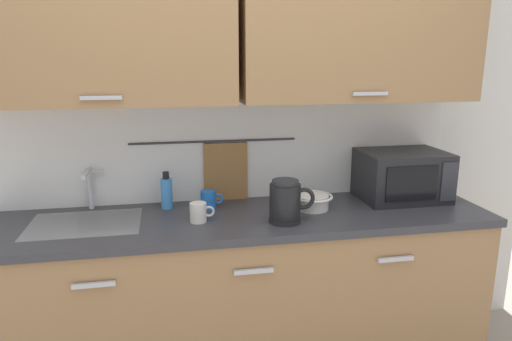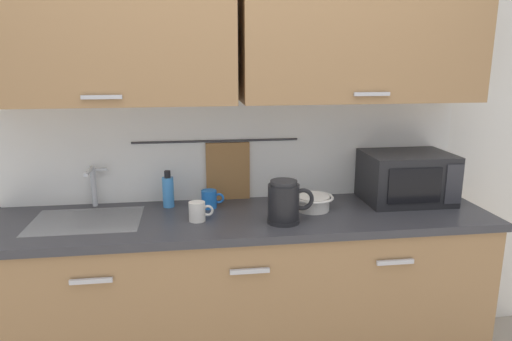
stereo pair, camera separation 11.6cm
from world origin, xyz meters
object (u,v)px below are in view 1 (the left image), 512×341
object	(u,v)px
electric_kettle	(286,202)
mug_near_sink	(199,212)
mug_by_kettle	(209,200)
dish_soap_bottle	(167,192)
mixing_bowl	(312,201)
microwave	(402,175)

from	to	relation	value
electric_kettle	mug_near_sink	world-z (taller)	electric_kettle
mug_by_kettle	dish_soap_bottle	bearing A→B (deg)	167.66
electric_kettle	mug_near_sink	xyz separation A→B (m)	(-0.41, 0.08, -0.05)
mixing_bowl	mug_by_kettle	bearing A→B (deg)	168.07
microwave	electric_kettle	size ratio (longest dim) A/B	2.03
mug_near_sink	mixing_bowl	xyz separation A→B (m)	(0.60, 0.08, -0.00)
electric_kettle	dish_soap_bottle	bearing A→B (deg)	150.27
electric_kettle	mixing_bowl	size ratio (longest dim) A/B	1.06
mug_near_sink	mug_by_kettle	size ratio (longest dim) A/B	1.00
electric_kettle	mug_by_kettle	size ratio (longest dim) A/B	1.89
mixing_bowl	mug_by_kettle	xyz separation A→B (m)	(-0.53, 0.11, 0.00)
microwave	mixing_bowl	size ratio (longest dim) A/B	2.15
mixing_bowl	mug_by_kettle	size ratio (longest dim) A/B	1.78
dish_soap_bottle	mixing_bowl	bearing A→B (deg)	-12.05
microwave	mug_by_kettle	bearing A→B (deg)	178.49
mug_near_sink	mixing_bowl	size ratio (longest dim) A/B	0.56
mixing_bowl	mug_near_sink	bearing A→B (deg)	-172.02
electric_kettle	mug_near_sink	distance (m)	0.42
dish_soap_bottle	mixing_bowl	world-z (taller)	dish_soap_bottle
mug_near_sink	mug_by_kettle	xyz separation A→B (m)	(0.07, 0.20, 0.00)
dish_soap_bottle	mug_near_sink	xyz separation A→B (m)	(0.15, -0.24, -0.04)
mixing_bowl	dish_soap_bottle	bearing A→B (deg)	167.95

